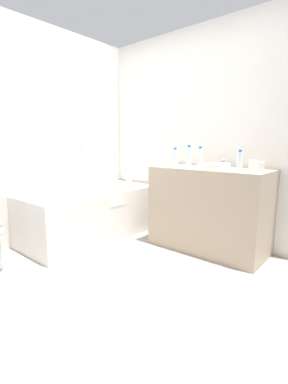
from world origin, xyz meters
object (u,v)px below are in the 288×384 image
object	(u,v)px
water_bottle_2	(240,161)
drinking_glass_0	(253,165)
water_bottle_1	(175,157)
drinking_glass_1	(261,167)
bathtub	(92,212)
sink_basin	(216,166)
sink_faucet	(223,164)
water_bottle_0	(189,156)
water_bottle_3	(200,157)

from	to	relation	value
water_bottle_2	drinking_glass_0	distance (m)	0.13
water_bottle_1	drinking_glass_1	bearing A→B (deg)	-91.60
bathtub	drinking_glass_0	bearing A→B (deg)	-69.04
water_bottle_2	drinking_glass_0	bearing A→B (deg)	-69.44
bathtub	drinking_glass_0	distance (m)	1.90
sink_basin	drinking_glass_0	distance (m)	0.35
sink_faucet	drinking_glass_1	distance (m)	0.47
water_bottle_2	drinking_glass_0	xyz separation A→B (m)	(0.04, -0.11, -0.04)
water_bottle_0	drinking_glass_0	world-z (taller)	water_bottle_0
water_bottle_2	drinking_glass_1	distance (m)	0.22
water_bottle_3	drinking_glass_0	xyz separation A→B (m)	(0.02, -0.56, -0.05)
bathtub	sink_faucet	bearing A→B (deg)	-61.12
water_bottle_1	water_bottle_3	bearing A→B (deg)	-86.31
bathtub	sink_faucet	xyz separation A→B (m)	(0.73, -1.33, 0.61)
water_bottle_3	drinking_glass_1	distance (m)	0.66
water_bottle_3	water_bottle_1	bearing A→B (deg)	93.69
water_bottle_0	water_bottle_3	bearing A→B (deg)	-82.41
water_bottle_3	drinking_glass_1	world-z (taller)	water_bottle_3
sink_basin	drinking_glass_1	size ratio (longest dim) A/B	3.31
water_bottle_3	drinking_glass_0	size ratio (longest dim) A/B	2.25
water_bottle_0	drinking_glass_0	size ratio (longest dim) A/B	2.39
sink_basin	water_bottle_1	bearing A→B (deg)	85.28
drinking_glass_0	sink_basin	bearing A→B (deg)	103.84
sink_faucet	water_bottle_3	size ratio (longest dim) A/B	0.69
sink_basin	drinking_glass_1	world-z (taller)	drinking_glass_1
sink_basin	drinking_glass_0	size ratio (longest dim) A/B	2.96
water_bottle_0	bathtub	bearing A→B (deg)	121.61
water_bottle_1	water_bottle_2	world-z (taller)	water_bottle_1
bathtub	sink_faucet	world-z (taller)	bathtub
sink_faucet	drinking_glass_0	size ratio (longest dim) A/B	1.55
water_bottle_0	water_bottle_2	size ratio (longest dim) A/B	1.20
sink_faucet	water_bottle_2	xyz separation A→B (m)	(-0.14, -0.23, 0.05)
bathtub	water_bottle_3	distance (m)	1.44
water_bottle_0	water_bottle_1	distance (m)	0.18
bathtub	sink_faucet	size ratio (longest dim) A/B	10.91
bathtub	water_bottle_1	bearing A→B (deg)	-52.98
drinking_glass_0	water_bottle_3	bearing A→B (deg)	92.05
sink_basin	water_bottle_3	xyz separation A→B (m)	(0.06, 0.22, 0.08)
water_bottle_1	drinking_glass_0	size ratio (longest dim) A/B	2.08
bathtub	water_bottle_3	world-z (taller)	bathtub
water_bottle_0	drinking_glass_1	bearing A→B (deg)	-92.19
water_bottle_2	water_bottle_3	world-z (taller)	water_bottle_3
water_bottle_1	water_bottle_0	bearing A→B (deg)	-89.07
bathtub	sink_basin	distance (m)	1.56
sink_basin	water_bottle_1	xyz separation A→B (m)	(0.04, 0.53, 0.07)
sink_faucet	sink_basin	bearing A→B (deg)	-180.00
sink_basin	sink_faucet	distance (m)	0.18
drinking_glass_0	bathtub	bearing A→B (deg)	110.96
sink_faucet	water_bottle_3	distance (m)	0.26
water_bottle_1	water_bottle_3	world-z (taller)	water_bottle_3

